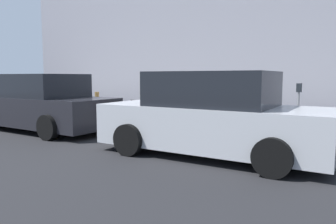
{
  "coord_description": "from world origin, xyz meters",
  "views": [
    {
      "loc": [
        -7.23,
        7.5,
        1.57
      ],
      "look_at": [
        -2.69,
        0.74,
        0.68
      ],
      "focal_mm": 34.57,
      "sensor_mm": 36.0,
      "label": 1
    }
  ],
  "objects_px": {
    "suitcase_olive_3": "(196,115)",
    "parking_meter": "(299,101)",
    "parked_car_silver_0": "(212,117)",
    "suitcase_black_4": "(184,114)",
    "bollard_post": "(97,105)",
    "parked_car_charcoal_1": "(42,104)",
    "suitcase_teal_0": "(247,121)",
    "suitcase_teal_7": "(144,112)",
    "suitcase_red_5": "(169,114)",
    "suitcase_maroon_1": "(229,119)",
    "fire_hydrant": "(113,107)",
    "suitcase_maroon_8": "(135,111)",
    "suitcase_navy_6": "(157,112)",
    "suitcase_silver_2": "(213,117)"
  },
  "relations": [
    {
      "from": "parking_meter",
      "to": "parked_car_charcoal_1",
      "type": "distance_m",
      "value": 7.11
    },
    {
      "from": "suitcase_navy_6",
      "to": "parked_car_charcoal_1",
      "type": "xyz_separation_m",
      "value": [
        2.38,
        2.47,
        0.33
      ]
    },
    {
      "from": "suitcase_navy_6",
      "to": "parked_car_charcoal_1",
      "type": "relative_size",
      "value": 0.19
    },
    {
      "from": "suitcase_maroon_1",
      "to": "suitcase_black_4",
      "type": "bearing_deg",
      "value": 0.75
    },
    {
      "from": "suitcase_black_4",
      "to": "parked_car_silver_0",
      "type": "xyz_separation_m",
      "value": [
        -2.12,
        2.43,
        0.31
      ]
    },
    {
      "from": "parked_car_silver_0",
      "to": "fire_hydrant",
      "type": "bearing_deg",
      "value": -25.93
    },
    {
      "from": "suitcase_maroon_1",
      "to": "suitcase_red_5",
      "type": "bearing_deg",
      "value": 1.76
    },
    {
      "from": "bollard_post",
      "to": "parked_car_charcoal_1",
      "type": "height_order",
      "value": "parked_car_charcoal_1"
    },
    {
      "from": "suitcase_red_5",
      "to": "parked_car_charcoal_1",
      "type": "distance_m",
      "value": 3.77
    },
    {
      "from": "parking_meter",
      "to": "parked_car_silver_0",
      "type": "height_order",
      "value": "parked_car_silver_0"
    },
    {
      "from": "suitcase_maroon_8",
      "to": "fire_hydrant",
      "type": "height_order",
      "value": "fire_hydrant"
    },
    {
      "from": "suitcase_maroon_8",
      "to": "parked_car_charcoal_1",
      "type": "relative_size",
      "value": 0.14
    },
    {
      "from": "suitcase_teal_7",
      "to": "parked_car_silver_0",
      "type": "distance_m",
      "value": 4.29
    },
    {
      "from": "parked_car_silver_0",
      "to": "parked_car_charcoal_1",
      "type": "xyz_separation_m",
      "value": [
        5.51,
        -0.0,
        -0.01
      ]
    },
    {
      "from": "suitcase_silver_2",
      "to": "suitcase_navy_6",
      "type": "relative_size",
      "value": 0.96
    },
    {
      "from": "suitcase_olive_3",
      "to": "suitcase_red_5",
      "type": "xyz_separation_m",
      "value": [
        0.97,
        -0.03,
        -0.04
      ]
    },
    {
      "from": "suitcase_olive_3",
      "to": "suitcase_teal_0",
      "type": "bearing_deg",
      "value": -177.35
    },
    {
      "from": "parked_car_silver_0",
      "to": "suitcase_black_4",
      "type": "bearing_deg",
      "value": -48.9
    },
    {
      "from": "suitcase_olive_3",
      "to": "suitcase_red_5",
      "type": "height_order",
      "value": "suitcase_olive_3"
    },
    {
      "from": "suitcase_teal_0",
      "to": "suitcase_teal_7",
      "type": "relative_size",
      "value": 0.82
    },
    {
      "from": "suitcase_maroon_1",
      "to": "parked_car_silver_0",
      "type": "distance_m",
      "value": 2.57
    },
    {
      "from": "suitcase_maroon_1",
      "to": "fire_hydrant",
      "type": "distance_m",
      "value": 4.32
    },
    {
      "from": "parking_meter",
      "to": "suitcase_maroon_1",
      "type": "bearing_deg",
      "value": 7.45
    },
    {
      "from": "suitcase_teal_0",
      "to": "suitcase_black_4",
      "type": "height_order",
      "value": "suitcase_black_4"
    },
    {
      "from": "suitcase_silver_2",
      "to": "parking_meter",
      "type": "distance_m",
      "value": 2.3
    },
    {
      "from": "suitcase_teal_7",
      "to": "parked_car_silver_0",
      "type": "xyz_separation_m",
      "value": [
        -3.57,
        2.35,
        0.32
      ]
    },
    {
      "from": "bollard_post",
      "to": "suitcase_navy_6",
      "type": "bearing_deg",
      "value": -175.52
    },
    {
      "from": "suitcase_navy_6",
      "to": "suitcase_teal_0",
      "type": "bearing_deg",
      "value": 179.11
    },
    {
      "from": "parked_car_silver_0",
      "to": "suitcase_teal_7",
      "type": "bearing_deg",
      "value": -33.34
    },
    {
      "from": "suitcase_maroon_8",
      "to": "fire_hydrant",
      "type": "xyz_separation_m",
      "value": [
        0.96,
        0.04,
        0.06
      ]
    },
    {
      "from": "suitcase_navy_6",
      "to": "parking_meter",
      "type": "relative_size",
      "value": 0.71
    },
    {
      "from": "suitcase_maroon_8",
      "to": "parked_car_silver_0",
      "type": "xyz_separation_m",
      "value": [
        -4.03,
        2.47,
        0.33
      ]
    },
    {
      "from": "suitcase_teal_0",
      "to": "bollard_post",
      "type": "distance_m",
      "value": 5.45
    },
    {
      "from": "suitcase_navy_6",
      "to": "parked_car_charcoal_1",
      "type": "height_order",
      "value": "parked_car_charcoal_1"
    },
    {
      "from": "suitcase_black_4",
      "to": "suitcase_teal_7",
      "type": "xyz_separation_m",
      "value": [
        1.45,
        0.08,
        -0.01
      ]
    },
    {
      "from": "fire_hydrant",
      "to": "bollard_post",
      "type": "relative_size",
      "value": 0.79
    },
    {
      "from": "suitcase_teal_0",
      "to": "fire_hydrant",
      "type": "distance_m",
      "value": 4.84
    },
    {
      "from": "parking_meter",
      "to": "fire_hydrant",
      "type": "bearing_deg",
      "value": 2.36
    },
    {
      "from": "suitcase_olive_3",
      "to": "parking_meter",
      "type": "height_order",
      "value": "parking_meter"
    },
    {
      "from": "suitcase_black_4",
      "to": "suitcase_navy_6",
      "type": "xyz_separation_m",
      "value": [
        1.01,
        -0.04,
        -0.02
      ]
    },
    {
      "from": "suitcase_teal_0",
      "to": "fire_hydrant",
      "type": "height_order",
      "value": "suitcase_teal_0"
    },
    {
      "from": "parked_car_silver_0",
      "to": "suitcase_teal_0",
      "type": "bearing_deg",
      "value": -86.31
    },
    {
      "from": "suitcase_maroon_8",
      "to": "parking_meter",
      "type": "relative_size",
      "value": 0.53
    },
    {
      "from": "suitcase_olive_3",
      "to": "suitcase_navy_6",
      "type": "distance_m",
      "value": 1.49
    },
    {
      "from": "suitcase_navy_6",
      "to": "suitcase_black_4",
      "type": "bearing_deg",
      "value": 177.73
    },
    {
      "from": "suitcase_teal_7",
      "to": "parked_car_charcoal_1",
      "type": "bearing_deg",
      "value": 50.48
    },
    {
      "from": "suitcase_maroon_1",
      "to": "parked_car_charcoal_1",
      "type": "xyz_separation_m",
      "value": [
        4.84,
        2.45,
        0.35
      ]
    },
    {
      "from": "suitcase_maroon_1",
      "to": "fire_hydrant",
      "type": "height_order",
      "value": "suitcase_maroon_1"
    },
    {
      "from": "suitcase_silver_2",
      "to": "suitcase_navy_6",
      "type": "height_order",
      "value": "suitcase_navy_6"
    },
    {
      "from": "suitcase_teal_7",
      "to": "parked_car_charcoal_1",
      "type": "relative_size",
      "value": 0.2
    }
  ]
}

